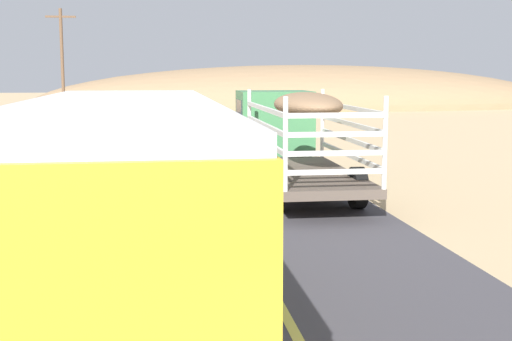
% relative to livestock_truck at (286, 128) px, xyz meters
% --- Properties ---
extents(livestock_truck, '(2.53, 9.70, 3.02)m').
position_rel_livestock_truck_xyz_m(livestock_truck, '(0.00, 0.00, 0.00)').
color(livestock_truck, '#3F7F4C').
rests_on(livestock_truck, road_surface).
extents(bus, '(2.54, 10.00, 3.21)m').
position_rel_livestock_truck_xyz_m(bus, '(-4.60, -12.91, -0.04)').
color(bus, gold).
rests_on(bus, road_surface).
extents(car_far, '(1.90, 4.62, 1.93)m').
position_rel_livestock_truck_xyz_m(car_far, '(-4.79, 13.02, -0.70)').
color(car_far, black).
rests_on(car_far, road_surface).
extents(power_pole_far, '(2.20, 0.24, 8.18)m').
position_rel_livestock_truck_xyz_m(power_pole_far, '(-10.96, 31.93, 2.59)').
color(power_pole_far, brown).
rests_on(power_pole_far, ground).
extents(distant_hill, '(53.85, 16.36, 8.42)m').
position_rel_livestock_truck_xyz_m(distant_hill, '(10.56, 46.08, -1.79)').
color(distant_hill, '#957553').
rests_on(distant_hill, ground).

